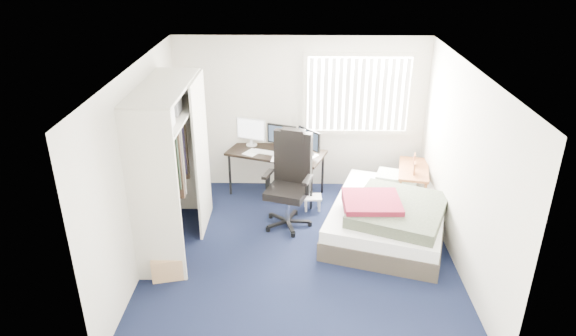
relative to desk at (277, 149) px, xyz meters
The scene contains 10 objects.
ground 1.95m from the desk, 77.94° to the right, with size 4.20×4.20×0.00m, color black.
room_shell 1.94m from the desk, 77.94° to the right, with size 4.20×4.20×4.20m.
window_assembly 1.55m from the desk, 12.78° to the left, with size 1.72×0.09×1.32m.
closet 2.06m from the desk, 131.12° to the right, with size 0.64×1.84×2.22m.
desk is the anchor object (origin of this frame).
office_chair 0.99m from the desk, 77.03° to the right, with size 0.83×0.83×1.41m.
footstool 0.99m from the desk, 44.23° to the right, with size 0.29×0.23×0.23m.
nightstand 2.16m from the desk, ahead, with size 0.61×0.96×0.79m.
bed 2.09m from the desk, 37.05° to the right, with size 2.07×2.41×0.67m.
pine_box 2.68m from the desk, 119.29° to the right, with size 0.39×0.29×0.29m, color tan.
Camera 1 is at (-0.05, -5.78, 3.91)m, focal length 32.00 mm.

